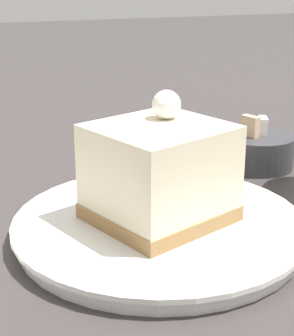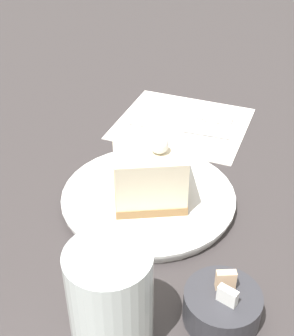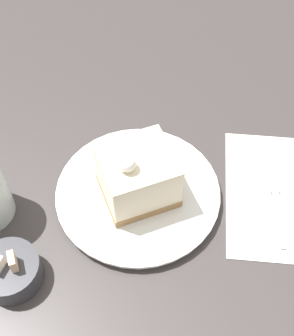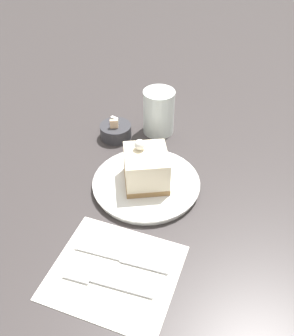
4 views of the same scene
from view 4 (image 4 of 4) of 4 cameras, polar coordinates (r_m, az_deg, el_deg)
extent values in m
plane|color=#383333|center=(0.84, 2.23, -1.42)|extent=(4.00, 4.00, 0.00)
cylinder|color=silver|center=(0.82, -0.12, -2.45)|extent=(0.22, 0.22, 0.02)
cylinder|color=silver|center=(0.81, -0.12, -2.16)|extent=(0.23, 0.23, 0.00)
cube|color=#9E7547|center=(0.81, -0.13, -1.75)|extent=(0.12, 0.12, 0.01)
cube|color=beige|center=(0.78, -0.13, 0.32)|extent=(0.12, 0.12, 0.06)
sphere|color=white|center=(0.77, -1.12, 3.57)|extent=(0.02, 0.02, 0.02)
cube|color=white|center=(0.68, -4.94, -15.48)|extent=(0.22, 0.24, 0.00)
cube|color=silver|center=(0.66, -3.91, -17.68)|extent=(0.02, 0.11, 0.00)
cube|color=silver|center=(0.68, -10.52, -15.76)|extent=(0.02, 0.05, 0.00)
cube|color=silver|center=(0.68, -0.38, -14.50)|extent=(0.02, 0.09, 0.00)
cube|color=silver|center=(0.70, -7.53, -12.64)|extent=(0.01, 0.09, 0.00)
cylinder|color=#333338|center=(0.96, -4.78, 5.62)|extent=(0.08, 0.08, 0.04)
cube|color=#D8B28C|center=(0.93, -5.05, 6.66)|extent=(0.01, 0.02, 0.02)
cube|color=white|center=(0.95, -4.96, 7.18)|extent=(0.02, 0.02, 0.02)
cylinder|color=silver|center=(0.95, 1.79, 8.53)|extent=(0.08, 0.08, 0.12)
camera|label=1|loc=(0.61, 32.87, -4.08)|focal=60.00mm
camera|label=2|loc=(1.10, -0.61, 32.28)|focal=50.00mm
camera|label=3|loc=(0.76, -35.08, 35.31)|focal=50.00mm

